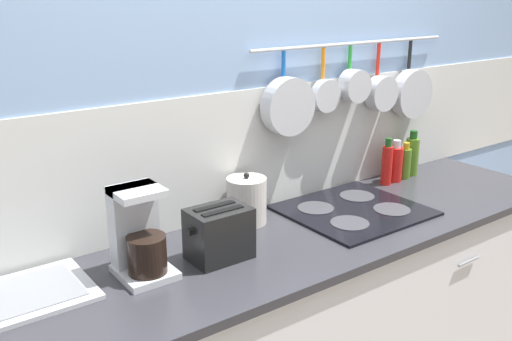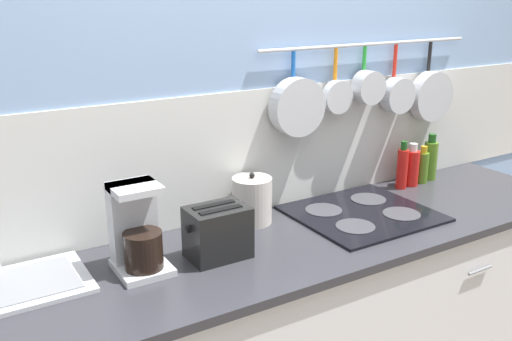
# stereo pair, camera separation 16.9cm
# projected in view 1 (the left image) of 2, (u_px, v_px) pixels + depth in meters

# --- Properties ---
(wall_back) EXTENTS (7.20, 0.16, 2.60)m
(wall_back) POSITION_uv_depth(u_px,v_px,m) (247.00, 127.00, 2.46)
(wall_back) COLOR #84A3CC
(wall_back) RESTS_ON ground_plane
(cabinet_base) EXTENTS (2.76, 0.65, 0.87)m
(cabinet_base) POSITION_uv_depth(u_px,v_px,m) (298.00, 336.00, 2.43)
(cabinet_base) COLOR silver
(cabinet_base) RESTS_ON ground_plane
(countertop) EXTENTS (2.80, 0.67, 0.03)m
(countertop) POSITION_uv_depth(u_px,v_px,m) (300.00, 239.00, 2.29)
(countertop) COLOR #2D2D33
(countertop) RESTS_ON cabinet_base
(sink_basin) EXTENTS (0.54, 0.32, 0.25)m
(sink_basin) POSITION_uv_depth(u_px,v_px,m) (3.00, 297.00, 1.79)
(sink_basin) COLOR #B7BABF
(sink_basin) RESTS_ON countertop
(coffee_maker) EXTENTS (0.18, 0.20, 0.31)m
(coffee_maker) POSITION_uv_depth(u_px,v_px,m) (140.00, 238.00, 1.95)
(coffee_maker) COLOR #B7BABF
(coffee_maker) RESTS_ON countertop
(toaster) EXTENTS (0.24, 0.16, 0.20)m
(toaster) POSITION_uv_depth(u_px,v_px,m) (219.00, 233.00, 2.07)
(toaster) COLOR black
(toaster) RESTS_ON countertop
(kettle) EXTENTS (0.17, 0.17, 0.22)m
(kettle) POSITION_uv_depth(u_px,v_px,m) (247.00, 200.00, 2.38)
(kettle) COLOR beige
(kettle) RESTS_ON countertop
(cooktop) EXTENTS (0.58, 0.53, 0.01)m
(cooktop) POSITION_uv_depth(u_px,v_px,m) (354.00, 210.00, 2.53)
(cooktop) COLOR black
(cooktop) RESTS_ON countertop
(bottle_cooking_wine) EXTENTS (0.05, 0.05, 0.24)m
(bottle_cooking_wine) POSITION_uv_depth(u_px,v_px,m) (387.00, 164.00, 2.85)
(bottle_cooking_wine) COLOR red
(bottle_cooking_wine) RESTS_ON countertop
(bottle_sesame_oil) EXTENTS (0.07, 0.07, 0.22)m
(bottle_sesame_oil) POSITION_uv_depth(u_px,v_px,m) (395.00, 163.00, 2.90)
(bottle_sesame_oil) COLOR red
(bottle_sesame_oil) RESTS_ON countertop
(bottle_vinegar) EXTENTS (0.06, 0.06, 0.19)m
(bottle_vinegar) POSITION_uv_depth(u_px,v_px,m) (405.00, 163.00, 2.95)
(bottle_vinegar) COLOR #4C721E
(bottle_vinegar) RESTS_ON countertop
(bottle_olive_oil) EXTENTS (0.07, 0.07, 0.24)m
(bottle_olive_oil) POSITION_uv_depth(u_px,v_px,m) (412.00, 155.00, 3.00)
(bottle_olive_oil) COLOR #4C721E
(bottle_olive_oil) RESTS_ON countertop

